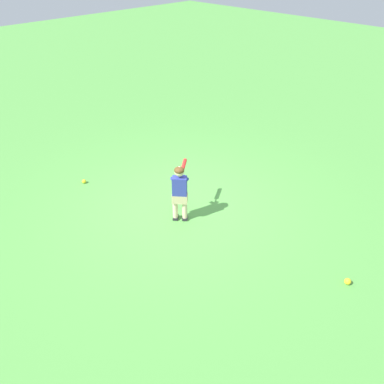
{
  "coord_description": "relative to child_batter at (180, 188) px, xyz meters",
  "views": [
    {
      "loc": [
        4.57,
        -4.24,
        4.32
      ],
      "look_at": [
        0.31,
        0.01,
        0.45
      ],
      "focal_mm": 37.47,
      "sensor_mm": 36.0,
      "label": 1
    }
  ],
  "objects": [
    {
      "name": "ground_plane",
      "position": [
        -0.29,
        0.27,
        -0.65
      ],
      "size": [
        40.0,
        40.0,
        0.0
      ],
      "primitive_type": "plane",
      "color": "#519942"
    },
    {
      "name": "child_batter",
      "position": [
        0.0,
        0.0,
        0.0
      ],
      "size": [
        0.57,
        0.69,
        1.08
      ],
      "color": "#232328",
      "rests_on": "ground"
    },
    {
      "name": "play_ball_center_lawn",
      "position": [
        2.9,
        0.62,
        -0.6
      ],
      "size": [
        0.1,
        0.1,
        0.1
      ],
      "primitive_type": "sphere",
      "color": "yellow",
      "rests_on": "ground"
    },
    {
      "name": "play_ball_behind_batter",
      "position": [
        -2.29,
        -0.57,
        -0.61
      ],
      "size": [
        0.08,
        0.08,
        0.08
      ],
      "primitive_type": "sphere",
      "color": "yellow",
      "rests_on": "ground"
    }
  ]
}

